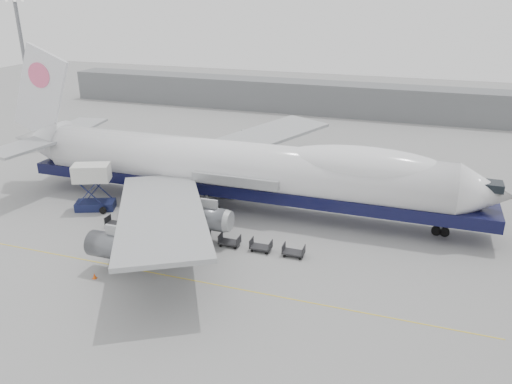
% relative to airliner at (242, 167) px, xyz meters
% --- Properties ---
extents(ground, '(260.00, 260.00, 0.00)m').
position_rel_airliner_xyz_m(ground, '(-0.64, -12.00, -5.62)').
color(ground, gray).
rests_on(ground, ground).
extents(apron_line, '(60.00, 0.15, 0.01)m').
position_rel_airliner_xyz_m(apron_line, '(-0.64, -18.00, -5.62)').
color(apron_line, gold).
rests_on(apron_line, ground).
extents(hangar, '(110.00, 8.00, 7.00)m').
position_rel_airliner_xyz_m(hangar, '(-10.64, 58.00, -2.12)').
color(hangar, slate).
rests_on(hangar, ground).
extents(floodlight_mast, '(2.40, 2.40, 25.43)m').
position_rel_airliner_xyz_m(floodlight_mast, '(-42.64, 12.00, 8.64)').
color(floodlight_mast, slate).
rests_on(floodlight_mast, ground).
extents(airliner, '(67.00, 55.30, 19.98)m').
position_rel_airliner_xyz_m(airliner, '(0.00, 0.00, 0.00)').
color(airliner, white).
rests_on(airliner, ground).
extents(catering_truck, '(5.40, 4.57, 6.07)m').
position_rel_airliner_xyz_m(catering_truck, '(-17.94, -6.31, -2.19)').
color(catering_truck, '#171D46').
rests_on(catering_truck, ground).
extents(traffic_cone, '(0.38, 0.38, 0.56)m').
position_rel_airliner_xyz_m(traffic_cone, '(-7.85, -20.77, -5.36)').
color(traffic_cone, '#EF530C').
rests_on(traffic_cone, ground).
extents(dolly_0, '(2.30, 1.35, 1.30)m').
position_rel_airliner_xyz_m(dolly_0, '(-12.37, -10.16, -5.09)').
color(dolly_0, '#2D2D30').
rests_on(dolly_0, ground).
extents(dolly_1, '(2.30, 1.35, 1.30)m').
position_rel_airliner_xyz_m(dolly_1, '(-8.71, -10.16, -5.09)').
color(dolly_1, '#2D2D30').
rests_on(dolly_1, ground).
extents(dolly_2, '(2.30, 1.35, 1.30)m').
position_rel_airliner_xyz_m(dolly_2, '(-5.06, -10.16, -5.09)').
color(dolly_2, '#2D2D30').
rests_on(dolly_2, ground).
extents(dolly_3, '(2.30, 1.35, 1.30)m').
position_rel_airliner_xyz_m(dolly_3, '(-1.41, -10.16, -5.09)').
color(dolly_3, '#2D2D30').
rests_on(dolly_3, ground).
extents(dolly_4, '(2.30, 1.35, 1.30)m').
position_rel_airliner_xyz_m(dolly_4, '(2.24, -10.16, -5.09)').
color(dolly_4, '#2D2D30').
rests_on(dolly_4, ground).
extents(dolly_5, '(2.30, 1.35, 1.30)m').
position_rel_airliner_xyz_m(dolly_5, '(5.90, -10.16, -5.09)').
color(dolly_5, '#2D2D30').
rests_on(dolly_5, ground).
extents(dolly_6, '(2.30, 1.35, 1.30)m').
position_rel_airliner_xyz_m(dolly_6, '(9.55, -10.16, -5.09)').
color(dolly_6, '#2D2D30').
rests_on(dolly_6, ground).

